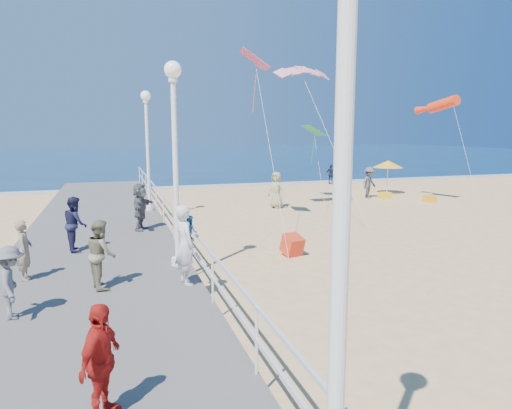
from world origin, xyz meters
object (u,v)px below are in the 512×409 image
object	(u,v)px
lamp_post_mid	(175,143)
spectator_5	(140,207)
spectator_7	(75,224)
lamp_post_near	(343,173)
beach_umbrella	(388,164)
beach_walker_a	(369,183)
beach_walker_b	(331,174)
spectator_1	(101,254)
spectator_6	(24,250)
toddler_held	(190,231)
lamp_post_far	(147,138)
woman_holding_toddler	(185,245)
beach_chair_right	(385,196)
box_kite	(292,247)
spectator_3	(101,362)
beach_walker_c	(276,190)
beach_chair_left	(429,199)
spectator_2	(11,283)

from	to	relation	value
lamp_post_mid	spectator_5	size ratio (longest dim) A/B	3.10
spectator_7	lamp_post_mid	bearing A→B (deg)	-142.62
lamp_post_near	beach_umbrella	bearing A→B (deg)	55.43
beach_walker_a	beach_walker_b	world-z (taller)	beach_walker_a
spectator_1	spectator_6	distance (m)	2.10
toddler_held	lamp_post_far	bearing A→B (deg)	-11.63
spectator_1	lamp_post_far	bearing A→B (deg)	-23.09
woman_holding_toddler	spectator_1	world-z (taller)	woman_holding_toddler
toddler_held	beach_chair_right	distance (m)	18.66
spectator_7	box_kite	xyz separation A→B (m)	(6.52, -1.24, -0.92)
spectator_7	beach_chair_right	xyz separation A→B (m)	(16.50, 8.68, -1.02)
lamp_post_far	toddler_held	distance (m)	10.69
lamp_post_far	beach_walker_a	bearing A→B (deg)	11.57
spectator_3	lamp_post_near	bearing A→B (deg)	-116.73
beach_walker_b	beach_walker_c	world-z (taller)	beach_walker_c
spectator_7	beach_chair_left	bearing A→B (deg)	-80.20
beach_walker_a	woman_holding_toddler	bearing A→B (deg)	-162.21
spectator_5	beach_chair_right	distance (m)	15.80
lamp_post_mid	spectator_5	xyz separation A→B (m)	(-0.66, 4.81, -2.40)
spectator_1	beach_walker_c	world-z (taller)	spectator_1
lamp_post_near	spectator_6	xyz separation A→B (m)	(-3.69, 8.86, -2.52)
beach_walker_c	toddler_held	bearing A→B (deg)	-57.93
lamp_post_mid	beach_umbrella	bearing A→B (deg)	40.57
beach_walker_c	beach_umbrella	xyz separation A→B (m)	(8.58, 2.88, 0.97)
beach_walker_b	lamp_post_far	bearing A→B (deg)	79.59
lamp_post_mid	toddler_held	bearing A→B (deg)	-86.17
lamp_post_near	spectator_5	size ratio (longest dim) A/B	3.10
box_kite	lamp_post_far	bearing A→B (deg)	102.32
beach_walker_c	spectator_5	bearing A→B (deg)	-82.68
lamp_post_mid	beach_chair_left	xyz separation A→B (m)	(15.45, 9.25, -3.46)
spectator_5	spectator_7	bearing A→B (deg)	161.86
toddler_held	spectator_5	distance (m)	6.36
spectator_6	spectator_7	world-z (taller)	spectator_7
spectator_3	box_kite	bearing A→B (deg)	-8.92
beach_chair_left	beach_walker_b	bearing A→B (deg)	96.89
spectator_7	beach_chair_left	distance (m)	19.42
beach_umbrella	beach_chair_right	xyz separation A→B (m)	(-1.32, -1.84, -1.71)
spectator_6	lamp_post_mid	bearing A→B (deg)	-86.64
beach_umbrella	beach_chair_right	size ratio (longest dim) A/B	3.89
lamp_post_mid	beach_chair_right	distance (m)	18.04
spectator_3	beach_umbrella	xyz separation A→B (m)	(16.97, 19.34, 0.76)
lamp_post_near	beach_chair_right	distance (m)	24.62
spectator_3	beach_chair_left	world-z (taller)	spectator_3
woman_holding_toddler	spectator_1	xyz separation A→B (m)	(-1.87, 0.37, -0.15)
spectator_2	beach_walker_b	size ratio (longest dim) A/B	0.95
lamp_post_near	spectator_1	world-z (taller)	lamp_post_near
spectator_2	beach_umbrella	xyz separation A→B (m)	(18.66, 15.55, 0.80)
spectator_3	beach_walker_b	world-z (taller)	spectator_3
toddler_held	beach_chair_right	xyz separation A→B (m)	(13.70, 12.59, -1.43)
beach_umbrella	spectator_1	bearing A→B (deg)	-140.17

